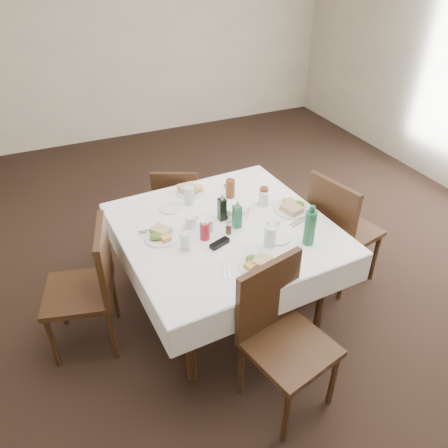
% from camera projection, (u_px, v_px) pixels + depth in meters
% --- Properties ---
extents(ground_plane, '(7.00, 7.00, 0.00)m').
position_uv_depth(ground_plane, '(229.00, 281.00, 3.74)').
color(ground_plane, black).
extents(room_shell, '(6.04, 7.04, 2.80)m').
position_uv_depth(room_shell, '(230.00, 80.00, 2.78)').
color(room_shell, '#B7A793').
rests_on(room_shell, ground).
extents(dining_table, '(1.52, 1.52, 0.76)m').
position_uv_depth(dining_table, '(225.00, 235.00, 3.13)').
color(dining_table, black).
rests_on(dining_table, ground).
extents(chair_north, '(0.52, 0.52, 0.83)m').
position_uv_depth(chair_north, '(177.00, 203.00, 3.90)').
color(chair_north, black).
rests_on(chair_north, ground).
extents(chair_south, '(0.56, 0.56, 0.98)m').
position_uv_depth(chair_south, '(280.00, 328.00, 2.57)').
color(chair_south, black).
rests_on(chair_south, ground).
extents(chair_east, '(0.56, 0.56, 0.99)m').
position_uv_depth(chair_east, '(338.00, 226.00, 3.44)').
color(chair_east, black).
rests_on(chair_east, ground).
extents(chair_west, '(0.55, 0.55, 0.96)m').
position_uv_depth(chair_west, '(91.00, 282.00, 2.92)').
color(chair_west, black).
rests_on(chair_west, ground).
extents(meal_north, '(0.25, 0.25, 0.05)m').
position_uv_depth(meal_north, '(191.00, 190.00, 3.47)').
color(meal_north, white).
rests_on(meal_north, dining_table).
extents(meal_south, '(0.23, 0.23, 0.05)m').
position_uv_depth(meal_south, '(257.00, 263.00, 2.72)').
color(meal_south, white).
rests_on(meal_south, dining_table).
extents(meal_east, '(0.28, 0.28, 0.06)m').
position_uv_depth(meal_east, '(292.00, 207.00, 3.25)').
color(meal_east, white).
rests_on(meal_east, dining_table).
extents(meal_west, '(0.24, 0.24, 0.05)m').
position_uv_depth(meal_west, '(161.00, 235.00, 2.97)').
color(meal_west, white).
rests_on(meal_west, dining_table).
extents(side_plate_a, '(0.18, 0.18, 0.01)m').
position_uv_depth(side_plate_a, '(171.00, 208.00, 3.28)').
color(side_plate_a, white).
rests_on(side_plate_a, dining_table).
extents(side_plate_b, '(0.17, 0.17, 0.01)m').
position_uv_depth(side_plate_b, '(278.00, 238.00, 2.96)').
color(side_plate_b, white).
rests_on(side_plate_b, dining_table).
extents(water_n, '(0.08, 0.08, 0.14)m').
position_uv_depth(water_n, '(190.00, 196.00, 3.30)').
color(water_n, silver).
rests_on(water_n, dining_table).
extents(water_s, '(0.08, 0.08, 0.14)m').
position_uv_depth(water_s, '(270.00, 236.00, 2.86)').
color(water_s, silver).
rests_on(water_s, dining_table).
extents(water_e, '(0.06, 0.06, 0.11)m').
position_uv_depth(water_e, '(264.00, 199.00, 3.29)').
color(water_e, silver).
rests_on(water_e, dining_table).
extents(water_w, '(0.07, 0.07, 0.13)m').
position_uv_depth(water_w, '(185.00, 241.00, 2.84)').
color(water_w, silver).
rests_on(water_w, dining_table).
extents(iced_tea_a, '(0.07, 0.07, 0.15)m').
position_uv_depth(iced_tea_a, '(230.00, 189.00, 3.38)').
color(iced_tea_a, brown).
rests_on(iced_tea_a, dining_table).
extents(iced_tea_b, '(0.06, 0.06, 0.14)m').
position_uv_depth(iced_tea_b, '(264.00, 196.00, 3.31)').
color(iced_tea_b, brown).
rests_on(iced_tea_b, dining_table).
extents(bread_basket, '(0.21, 0.21, 0.07)m').
position_uv_depth(bread_basket, '(236.00, 210.00, 3.21)').
color(bread_basket, silver).
rests_on(bread_basket, dining_table).
extents(oil_cruet_dark, '(0.05, 0.05, 0.22)m').
position_uv_depth(oil_cruet_dark, '(222.00, 208.00, 3.11)').
color(oil_cruet_dark, black).
rests_on(oil_cruet_dark, dining_table).
extents(oil_cruet_green, '(0.05, 0.05, 0.22)m').
position_uv_depth(oil_cruet_green, '(237.00, 216.00, 3.03)').
color(oil_cruet_green, '#20653D').
rests_on(oil_cruet_green, dining_table).
extents(ketchup_bottle, '(0.07, 0.07, 0.15)m').
position_uv_depth(ketchup_bottle, '(205.00, 230.00, 2.93)').
color(ketchup_bottle, '#B01F28').
rests_on(ketchup_bottle, dining_table).
extents(salt_shaker, '(0.03, 0.03, 0.07)m').
position_uv_depth(salt_shaker, '(211.00, 227.00, 3.01)').
color(salt_shaker, white).
rests_on(salt_shaker, dining_table).
extents(pepper_shaker, '(0.04, 0.04, 0.09)m').
position_uv_depth(pepper_shaker, '(229.00, 228.00, 2.99)').
color(pepper_shaker, '#3B2818').
rests_on(pepper_shaker, dining_table).
extents(coffee_mug, '(0.13, 0.13, 0.09)m').
position_uv_depth(coffee_mug, '(191.00, 223.00, 3.05)').
color(coffee_mug, white).
rests_on(coffee_mug, dining_table).
extents(sunglasses, '(0.15, 0.09, 0.03)m').
position_uv_depth(sunglasses, '(220.00, 243.00, 2.90)').
color(sunglasses, black).
rests_on(sunglasses, dining_table).
extents(green_bottle, '(0.08, 0.08, 0.29)m').
position_uv_depth(green_bottle, '(310.00, 227.00, 2.85)').
color(green_bottle, '#20653D').
rests_on(green_bottle, dining_table).
extents(sugar_caddy, '(0.09, 0.06, 0.04)m').
position_uv_depth(sugar_caddy, '(273.00, 224.00, 3.08)').
color(sugar_caddy, white).
rests_on(sugar_caddy, dining_table).
extents(cutlery_n, '(0.08, 0.17, 0.01)m').
position_uv_depth(cutlery_n, '(228.00, 189.00, 3.52)').
color(cutlery_n, silver).
rests_on(cutlery_n, dining_table).
extents(cutlery_s, '(0.08, 0.16, 0.01)m').
position_uv_depth(cutlery_s, '(226.00, 270.00, 2.69)').
color(cutlery_s, silver).
rests_on(cutlery_s, dining_table).
extents(cutlery_e, '(0.18, 0.09, 0.01)m').
position_uv_depth(cutlery_e, '(299.00, 222.00, 3.13)').
color(cutlery_e, silver).
rests_on(cutlery_e, dining_table).
extents(cutlery_w, '(0.16, 0.06, 0.01)m').
position_uv_depth(cutlery_w, '(150.00, 231.00, 3.03)').
color(cutlery_w, silver).
rests_on(cutlery_w, dining_table).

